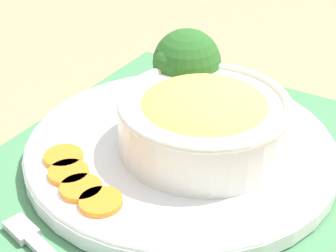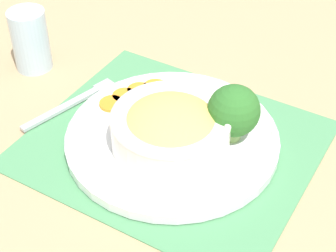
# 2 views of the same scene
# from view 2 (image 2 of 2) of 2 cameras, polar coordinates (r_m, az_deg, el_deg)

# --- Properties ---
(ground_plane) EXTENTS (4.00, 4.00, 0.00)m
(ground_plane) POSITION_cam_2_polar(r_m,az_deg,el_deg) (0.87, 0.42, -1.87)
(ground_plane) COLOR tan
(placemat) EXTENTS (0.43, 0.38, 0.00)m
(placemat) POSITION_cam_2_polar(r_m,az_deg,el_deg) (0.87, 0.42, -1.77)
(placemat) COLOR #4C8C59
(placemat) RESTS_ON ground_plane
(plate) EXTENTS (0.33, 0.33, 0.02)m
(plate) POSITION_cam_2_polar(r_m,az_deg,el_deg) (0.86, 0.43, -1.11)
(plate) COLOR white
(plate) RESTS_ON placemat
(bowl) EXTENTS (0.18, 0.18, 0.07)m
(bowl) POSITION_cam_2_polar(r_m,az_deg,el_deg) (0.82, 0.27, -0.15)
(bowl) COLOR silver
(bowl) RESTS_ON plate
(broccoli_floret) EXTENTS (0.08, 0.08, 0.09)m
(broccoli_floret) POSITION_cam_2_polar(r_m,az_deg,el_deg) (0.82, 6.67, 1.56)
(broccoli_floret) COLOR #84AD5B
(broccoli_floret) RESTS_ON plate
(carrot_slice_near) EXTENTS (0.04, 0.04, 0.01)m
(carrot_slice_near) POSITION_cam_2_polar(r_m,az_deg,el_deg) (0.95, -1.30, 4.01)
(carrot_slice_near) COLOR orange
(carrot_slice_near) RESTS_ON plate
(carrot_slice_middle) EXTENTS (0.04, 0.04, 0.01)m
(carrot_slice_middle) POSITION_cam_2_polar(r_m,az_deg,el_deg) (0.94, -2.95, 3.65)
(carrot_slice_middle) COLOR orange
(carrot_slice_middle) RESTS_ON plate
(carrot_slice_far) EXTENTS (0.04, 0.04, 0.01)m
(carrot_slice_far) POSITION_cam_2_polar(r_m,az_deg,el_deg) (0.93, -4.46, 3.07)
(carrot_slice_far) COLOR orange
(carrot_slice_far) RESTS_ON plate
(carrot_slice_extra) EXTENTS (0.04, 0.04, 0.01)m
(carrot_slice_extra) POSITION_cam_2_polar(r_m,az_deg,el_deg) (0.91, -5.76, 2.27)
(carrot_slice_extra) COLOR orange
(carrot_slice_extra) RESTS_ON plate
(water_glass) EXTENTS (0.07, 0.07, 0.11)m
(water_glass) POSITION_cam_2_polar(r_m,az_deg,el_deg) (1.04, -13.76, 8.19)
(water_glass) COLOR silver
(water_glass) RESTS_ON ground_plane
(fork) EXTENTS (0.06, 0.18, 0.01)m
(fork) POSITION_cam_2_polar(r_m,az_deg,el_deg) (0.96, -9.13, 2.64)
(fork) COLOR #B7B7BC
(fork) RESTS_ON placemat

